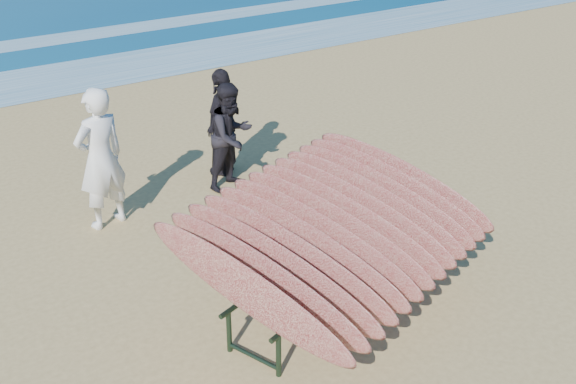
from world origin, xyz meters
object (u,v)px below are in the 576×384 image
Objects in this scene: person_dark_a at (232,136)px; surfboard_rack at (336,229)px; person_dark_b at (224,122)px; person_white at (100,159)px.

surfboard_rack is at bearing -115.01° from person_dark_a.
surfboard_rack is 3.87m from person_dark_b.
person_white reaches higher than surfboard_rack.
person_white is (-1.52, 3.19, 0.08)m from surfboard_rack.
person_white is at bearing -20.33° from person_dark_b.
person_white is 2.31m from person_dark_b.
surfboard_rack is 2.33× the size of person_dark_a.
surfboard_rack is 3.32m from person_dark_a.
person_dark_b is at bearing -177.49° from person_white.
person_white is 1.20× the size of person_dark_a.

